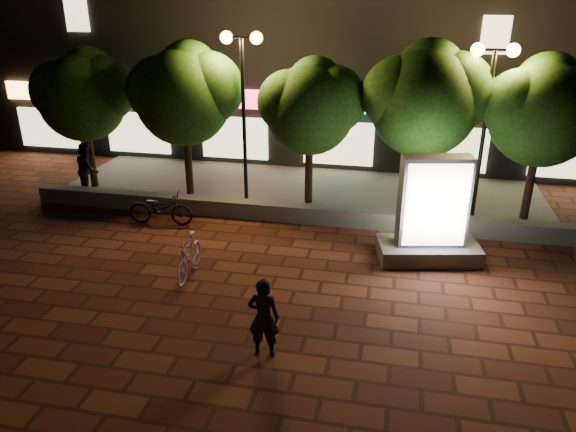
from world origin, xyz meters
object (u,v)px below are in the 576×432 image
(tree_left, at_px, (185,91))
(scooter_pink, at_px, (189,256))
(tree_mid, at_px, (312,104))
(tree_right, at_px, (427,96))
(street_lamp_left, at_px, (243,75))
(scooter_parked, at_px, (161,208))
(ad_kiosk, at_px, (432,219))
(rider, at_px, (264,318))
(tree_far_right, at_px, (545,107))
(tree_far_left, at_px, (84,92))
(pedestrian, at_px, (88,169))
(street_lamp_right, at_px, (490,88))

(tree_left, xyz_separation_m, scooter_pink, (1.95, -5.23, -2.94))
(tree_mid, xyz_separation_m, tree_right, (3.31, 0.00, 0.35))
(street_lamp_left, height_order, scooter_parked, street_lamp_left)
(ad_kiosk, height_order, rider, ad_kiosk)
(tree_far_right, distance_m, scooter_pink, 10.42)
(tree_far_left, height_order, rider, tree_far_left)
(rider, bearing_deg, pedestrian, -44.35)
(tree_left, height_order, ad_kiosk, tree_left)
(scooter_pink, relative_size, scooter_parked, 0.88)
(tree_mid, height_order, pedestrian, tree_mid)
(tree_far_left, bearing_deg, ad_kiosk, -15.93)
(rider, bearing_deg, ad_kiosk, -125.83)
(tree_left, bearing_deg, scooter_pink, -69.52)
(tree_right, xyz_separation_m, street_lamp_right, (1.64, -0.26, 0.33))
(tree_mid, xyz_separation_m, scooter_parked, (-3.99, -2.50, -2.72))
(street_lamp_right, distance_m, pedestrian, 12.54)
(tree_left, height_order, street_lamp_right, street_lamp_right)
(tree_mid, height_order, scooter_parked, tree_mid)
(rider, distance_m, pedestrian, 10.38)
(tree_left, distance_m, rider, 9.39)
(tree_right, distance_m, pedestrian, 10.88)
(tree_left, xyz_separation_m, street_lamp_left, (1.95, -0.26, 0.58))
(tree_far_left, distance_m, tree_far_right, 14.00)
(ad_kiosk, bearing_deg, tree_far_right, 47.22)
(street_lamp_left, bearing_deg, tree_far_right, 1.76)
(tree_far_left, height_order, tree_far_right, tree_far_right)
(tree_far_left, xyz_separation_m, tree_right, (10.80, 0.00, 0.27))
(ad_kiosk, height_order, scooter_parked, ad_kiosk)
(street_lamp_right, distance_m, scooter_parked, 9.82)
(tree_right, bearing_deg, tree_far_left, -180.00)
(tree_mid, bearing_deg, scooter_parked, -147.89)
(tree_far_left, bearing_deg, rider, -44.59)
(tree_right, xyz_separation_m, scooter_parked, (-7.30, -2.50, -3.07))
(street_lamp_right, relative_size, rider, 3.10)
(rider, bearing_deg, tree_right, -112.08)
(street_lamp_right, distance_m, rider, 9.34)
(street_lamp_right, bearing_deg, tree_far_left, 178.79)
(ad_kiosk, xyz_separation_m, rider, (-3.13, -4.68, -0.29))
(tree_mid, relative_size, ad_kiosk, 1.66)
(scooter_pink, bearing_deg, tree_far_right, 28.89)
(street_lamp_right, bearing_deg, tree_mid, 176.96)
(tree_right, xyz_separation_m, rider, (-2.85, -7.84, -2.76))
(street_lamp_left, bearing_deg, scooter_parked, -130.87)
(scooter_parked, bearing_deg, scooter_pink, -148.74)
(rider, bearing_deg, scooter_parked, -52.29)
(street_lamp_left, bearing_deg, tree_right, 2.81)
(street_lamp_right, bearing_deg, tree_right, 170.90)
(street_lamp_right, xyz_separation_m, rider, (-4.50, -7.57, -3.09))
(tree_left, relative_size, scooter_parked, 2.58)
(tree_far_right, bearing_deg, scooter_pink, -148.54)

